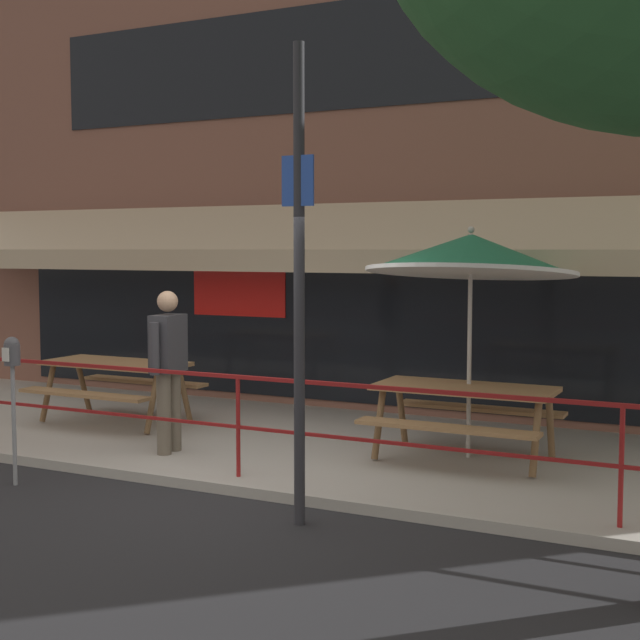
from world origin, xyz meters
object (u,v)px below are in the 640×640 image
(parking_meter_near, at_px, (12,366))
(street_sign_pole, at_px, (299,281))
(patio_umbrella_centre, at_px, (471,255))
(pedestrian_walking, at_px, (168,362))
(picnic_table_left, at_px, (115,374))
(picnic_table_centre, at_px, (464,401))

(parking_meter_near, height_order, street_sign_pole, street_sign_pole)
(patio_umbrella_centre, xyz_separation_m, pedestrian_walking, (-2.89, -1.19, -1.12))
(picnic_table_left, distance_m, pedestrian_walking, 1.90)
(street_sign_pole, bearing_deg, parking_meter_near, -177.34)
(street_sign_pole, bearing_deg, pedestrian_walking, 150.06)
(pedestrian_walking, distance_m, parking_meter_near, 1.62)
(picnic_table_centre, distance_m, street_sign_pole, 2.74)
(pedestrian_walking, xyz_separation_m, parking_meter_near, (-0.76, -1.43, 0.09))
(picnic_table_left, xyz_separation_m, patio_umbrella_centre, (4.45, 0.17, 1.47))
(patio_umbrella_centre, distance_m, pedestrian_walking, 3.33)
(picnic_table_left, bearing_deg, street_sign_pole, -31.43)
(picnic_table_left, xyz_separation_m, picnic_table_centre, (4.45, 0.01, 0.00))
(picnic_table_left, xyz_separation_m, parking_meter_near, (0.80, -2.45, 0.44))
(picnic_table_centre, height_order, patio_umbrella_centre, patio_umbrella_centre)
(pedestrian_walking, height_order, street_sign_pole, street_sign_pole)
(picnic_table_centre, xyz_separation_m, street_sign_pole, (-0.66, -2.33, 1.28))
(picnic_table_left, height_order, pedestrian_walking, pedestrian_walking)
(picnic_table_left, distance_m, patio_umbrella_centre, 4.69)
(patio_umbrella_centre, bearing_deg, picnic_table_centre, -90.00)
(patio_umbrella_centre, distance_m, parking_meter_near, 4.61)
(picnic_table_left, distance_m, picnic_table_centre, 4.45)
(picnic_table_centre, xyz_separation_m, parking_meter_near, (-3.65, -2.46, 0.44))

